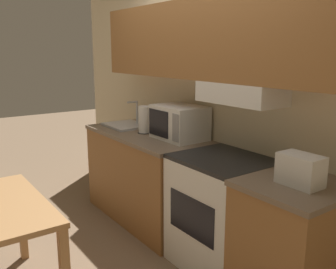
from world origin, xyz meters
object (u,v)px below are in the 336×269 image
(microwave, at_px, (179,122))
(toaster, at_px, (300,170))
(paper_towel_roll, at_px, (144,120))
(stove_range, at_px, (222,213))
(sink_basin, at_px, (126,125))

(microwave, distance_m, toaster, 1.44)
(microwave, height_order, paper_towel_roll, microwave)
(stove_range, bearing_deg, microwave, 171.41)
(paper_towel_roll, bearing_deg, toaster, -0.41)
(microwave, height_order, sink_basin, microwave)
(stove_range, xyz_separation_m, paper_towel_roll, (-1.13, -0.03, 0.59))
(toaster, height_order, paper_towel_roll, paper_towel_roll)
(stove_range, relative_size, microwave, 1.86)
(toaster, height_order, sink_basin, sink_basin)
(toaster, distance_m, paper_towel_roll, 1.84)
(toaster, bearing_deg, paper_towel_roll, 179.59)
(microwave, xyz_separation_m, paper_towel_roll, (-0.41, -0.13, -0.02))
(stove_range, height_order, toaster, toaster)
(toaster, distance_m, sink_basin, 2.24)
(sink_basin, bearing_deg, microwave, 8.24)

